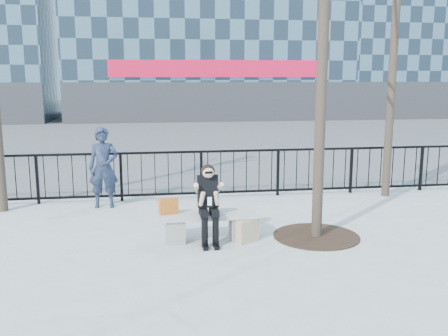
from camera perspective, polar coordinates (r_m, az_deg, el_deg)
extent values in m
plane|color=gray|center=(8.64, -1.87, -8.22)|extent=(120.00, 120.00, 0.00)
cube|color=#474747|center=(23.32, -6.10, 3.61)|extent=(60.00, 23.00, 0.01)
cube|color=black|center=(11.30, -3.64, 1.86)|extent=(14.00, 0.05, 0.05)
cube|color=black|center=(11.48, -3.59, -2.88)|extent=(14.00, 0.05, 0.05)
cube|color=#2D2D30|center=(30.39, -0.99, 7.52)|extent=(18.00, 0.08, 2.40)
cube|color=red|center=(30.29, -0.99, 11.30)|extent=(12.60, 0.12, 1.00)
cylinder|color=black|center=(8.57, 11.35, 16.84)|extent=(0.18, 0.18, 7.50)
cylinder|color=black|center=(12.05, 18.88, 13.40)|extent=(0.18, 0.18, 7.00)
cylinder|color=black|center=(8.95, 10.49, -7.65)|extent=(1.50, 1.50, 0.02)
cube|color=slate|center=(8.54, -5.57, -7.09)|extent=(0.32, 0.38, 0.40)
cube|color=slate|center=(8.66, 1.77, -6.80)|extent=(0.32, 0.38, 0.40)
cube|color=gray|center=(8.51, -1.89, -5.38)|extent=(1.65, 0.46, 0.09)
cube|color=#B65216|center=(8.44, -6.39, -4.36)|extent=(0.34, 0.22, 0.26)
cube|color=tan|center=(8.49, 2.71, -7.19)|extent=(0.43, 0.35, 0.39)
imported|color=black|center=(10.85, -13.61, 0.04)|extent=(0.63, 0.41, 1.72)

